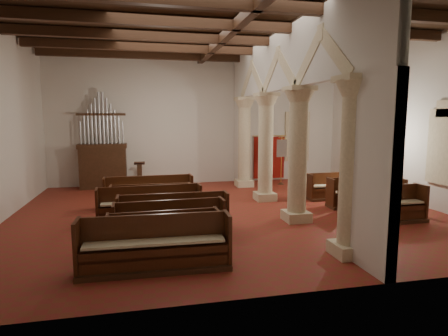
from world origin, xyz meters
TOP-DOWN VIEW (x-y plane):
  - floor at (0.00, 0.00)m, footprint 14.00×14.00m
  - ceiling at (0.00, 0.00)m, footprint 14.00×14.00m
  - wall_back at (0.00, 6.00)m, footprint 14.00×0.02m
  - wall_front at (0.00, -6.00)m, footprint 14.00×0.02m
  - wall_right at (7.00, 0.00)m, footprint 0.02×12.00m
  - ceiling_beams at (0.00, 0.00)m, footprint 13.80×11.80m
  - arcade at (1.80, 0.00)m, footprint 0.90×11.90m
  - window_right_a at (6.98, -1.50)m, footprint 0.03×1.00m
  - window_right_b at (6.98, 2.50)m, footprint 0.03×1.00m
  - window_back at (5.00, 5.98)m, footprint 1.00×0.03m
  - pipe_organ at (-4.50, 5.50)m, footprint 2.10×0.85m
  - lectern at (-2.92, 5.49)m, footprint 0.49×0.50m
  - dossal_curtain at (3.50, 5.92)m, footprint 1.80×0.07m
  - processional_banner at (3.65, 4.59)m, footprint 0.53×0.67m
  - hymnal_box_a at (-1.72, -4.40)m, footprint 0.42×0.39m
  - hymnal_box_b at (-1.17, -3.22)m, footprint 0.35×0.32m
  - hymnal_box_c at (-1.30, -0.59)m, footprint 0.42×0.37m
  - tube_heater_a at (-2.40, -4.08)m, footprint 1.04×0.39m
  - tube_heater_b at (-2.61, -3.30)m, footprint 1.14×0.26m
  - nave_pew_0 at (-2.58, -4.37)m, footprint 3.14×0.85m
  - nave_pew_1 at (-2.33, -3.43)m, footprint 2.61×0.72m
  - nave_pew_2 at (-2.14, -2.62)m, footprint 2.84×0.80m
  - nave_pew_3 at (-1.97, -1.65)m, footprint 3.10×0.71m
  - nave_pew_4 at (-2.59, -0.35)m, footprint 3.23×0.85m
  - nave_pew_5 at (-2.54, 0.39)m, footprint 2.66×0.69m
  - nave_pew_6 at (-2.58, 1.35)m, footprint 3.13×0.87m
  - aisle_pew_0 at (4.61, -2.21)m, footprint 2.09×0.75m
  - aisle_pew_1 at (4.75, -1.01)m, footprint 2.22×0.77m
  - aisle_pew_2 at (4.68, -0.28)m, footprint 2.20×0.77m
  - aisle_pew_3 at (4.34, 1.13)m, footprint 1.85×0.73m

SIDE VIEW (x-z plane):
  - floor at x=0.00m, z-range 0.00..0.00m
  - tube_heater_a at x=-2.40m, z-range 0.11..0.21m
  - tube_heater_b at x=-2.61m, z-range 0.10..0.22m
  - hymnal_box_b at x=-1.17m, z-range 0.10..0.39m
  - hymnal_box_a at x=-1.72m, z-range 0.10..0.44m
  - hymnal_box_c at x=-1.30m, z-range 0.10..0.47m
  - nave_pew_5 at x=-2.54m, z-range -0.16..0.80m
  - nave_pew_1 at x=-2.33m, z-range -0.17..0.82m
  - nave_pew_3 at x=-1.97m, z-range -0.18..0.86m
  - nave_pew_4 at x=-2.59m, z-range -0.18..0.87m
  - aisle_pew_3 at x=4.34m, z-range -0.17..0.86m
  - nave_pew_2 at x=-2.14m, z-range -0.18..0.88m
  - aisle_pew_2 at x=4.68m, z-range -0.17..0.88m
  - nave_pew_6 at x=-2.58m, z-range -0.19..0.91m
  - aisle_pew_1 at x=4.75m, z-range -0.18..0.93m
  - aisle_pew_0 at x=4.61m, z-range -0.18..0.93m
  - nave_pew_0 at x=-2.58m, z-range -0.19..0.95m
  - lectern at x=-2.92m, z-range -0.10..1.08m
  - processional_banner at x=3.65m, z-range -0.37..1.94m
  - dossal_curtain at x=3.50m, z-range 0.08..2.25m
  - pipe_organ at x=-4.50m, z-range -0.83..3.57m
  - window_right_a at x=6.98m, z-range 1.10..3.30m
  - window_right_b at x=6.98m, z-range 1.10..3.30m
  - window_back at x=5.00m, z-range 1.10..3.30m
  - wall_back at x=0.00m, z-range 0.00..6.00m
  - wall_front at x=0.00m, z-range 0.00..6.00m
  - wall_right at x=7.00m, z-range 0.00..6.00m
  - arcade at x=1.80m, z-range 0.56..6.56m
  - ceiling_beams at x=0.00m, z-range 5.67..5.97m
  - ceiling at x=0.00m, z-range 6.00..6.00m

